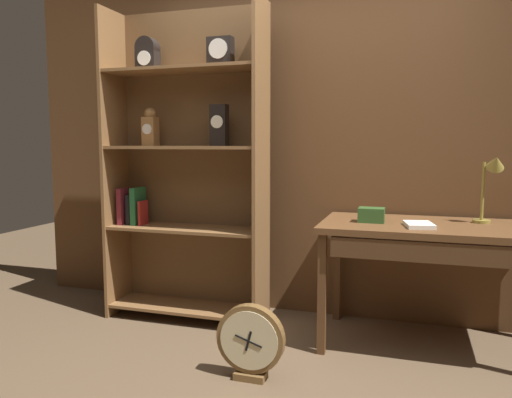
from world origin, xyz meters
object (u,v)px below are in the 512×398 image
object	(u,v)px
bookshelf	(185,165)
workbench	(433,238)
toolbox_small	(371,215)
desk_lamp	(492,176)
round_clock_large	(251,341)
open_repair_manual	(419,225)

from	to	relation	value
bookshelf	workbench	distance (m)	1.80
bookshelf	toolbox_small	world-z (taller)	bookshelf
workbench	desk_lamp	distance (m)	0.53
workbench	toolbox_small	bearing A→B (deg)	-178.99
workbench	desk_lamp	world-z (taller)	desk_lamp
workbench	round_clock_large	world-z (taller)	workbench
desk_lamp	toolbox_small	size ratio (longest dim) A/B	2.78
bookshelf	desk_lamp	world-z (taller)	bookshelf
desk_lamp	open_repair_manual	size ratio (longest dim) A/B	2.08
bookshelf	open_repair_manual	bearing A→B (deg)	-5.68
toolbox_small	round_clock_large	world-z (taller)	toolbox_small
workbench	toolbox_small	size ratio (longest dim) A/B	8.46
toolbox_small	round_clock_large	bearing A→B (deg)	-127.89
bookshelf	desk_lamp	size ratio (longest dim) A/B	5.00
workbench	bookshelf	bearing A→B (deg)	178.10
bookshelf	toolbox_small	size ratio (longest dim) A/B	13.90
desk_lamp	round_clock_large	distance (m)	1.81
workbench	desk_lamp	xyz separation A→B (m)	(0.34, 0.14, 0.39)
toolbox_small	open_repair_manual	bearing A→B (deg)	-18.76
desk_lamp	open_repair_manual	distance (m)	0.57
bookshelf	round_clock_large	bearing A→B (deg)	-46.19
open_repair_manual	toolbox_small	bearing A→B (deg)	150.34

